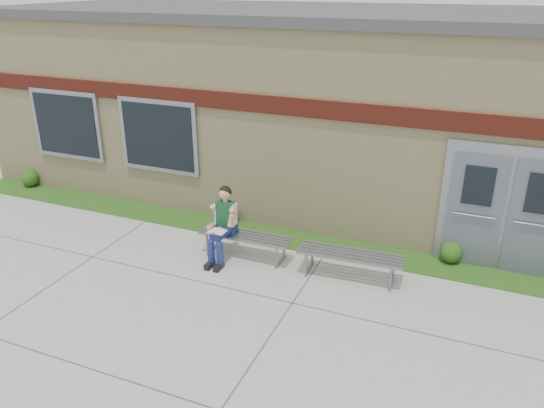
% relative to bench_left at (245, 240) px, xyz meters
% --- Properties ---
extents(ground, '(80.00, 80.00, 0.00)m').
position_rel_bench_left_xyz_m(ground, '(0.36, -1.63, -0.35)').
color(ground, '#9E9E99').
rests_on(ground, ground).
extents(grass_strip, '(16.00, 0.80, 0.02)m').
position_rel_bench_left_xyz_m(grass_strip, '(0.36, 0.97, -0.34)').
color(grass_strip, '#1E4E15').
rests_on(grass_strip, ground).
extents(school_building, '(16.20, 6.22, 4.20)m').
position_rel_bench_left_xyz_m(school_building, '(0.36, 4.35, 1.75)').
color(school_building, beige).
rests_on(school_building, ground).
extents(bench_left, '(1.75, 0.50, 0.45)m').
position_rel_bench_left_xyz_m(bench_left, '(0.00, 0.00, 0.00)').
color(bench_left, slate).
rests_on(bench_left, ground).
extents(bench_right, '(1.84, 0.60, 0.47)m').
position_rel_bench_left_xyz_m(bench_right, '(2.00, 0.00, 0.01)').
color(bench_right, slate).
rests_on(bench_right, ground).
extents(girl, '(0.51, 0.84, 1.39)m').
position_rel_bench_left_xyz_m(girl, '(-0.35, -0.21, 0.37)').
color(girl, navy).
rests_on(girl, ground).
extents(shrub_west, '(0.41, 0.41, 0.41)m').
position_rel_bench_left_xyz_m(shrub_west, '(-6.50, 1.22, -0.13)').
color(shrub_west, '#1E4E15').
rests_on(shrub_west, grass_strip).
extents(shrub_mid, '(0.31, 0.31, 0.31)m').
position_rel_bench_left_xyz_m(shrub_mid, '(-0.91, 1.22, -0.17)').
color(shrub_mid, '#1E4E15').
rests_on(shrub_mid, grass_strip).
extents(shrub_east, '(0.40, 0.40, 0.40)m').
position_rel_bench_left_xyz_m(shrub_east, '(3.58, 1.22, -0.13)').
color(shrub_east, '#1E4E15').
rests_on(shrub_east, grass_strip).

